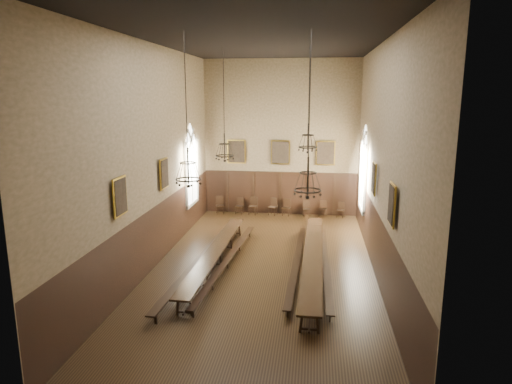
% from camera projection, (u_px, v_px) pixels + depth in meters
% --- Properties ---
extents(floor, '(9.00, 18.00, 0.02)m').
position_uv_depth(floor, '(263.00, 269.00, 18.71)').
color(floor, black).
rests_on(floor, ground).
extents(ceiling, '(9.00, 18.00, 0.02)m').
position_uv_depth(ceiling, '(264.00, 39.00, 16.81)').
color(ceiling, black).
rests_on(ceiling, ground).
extents(wall_back, '(9.00, 0.02, 9.00)m').
position_uv_depth(wall_back, '(281.00, 138.00, 26.50)').
color(wall_back, '#8E7557').
rests_on(wall_back, ground).
extents(wall_front, '(9.00, 0.02, 9.00)m').
position_uv_depth(wall_front, '(212.00, 224.00, 9.02)').
color(wall_front, '#8E7557').
rests_on(wall_front, ground).
extents(wall_left, '(0.02, 18.00, 9.00)m').
position_uv_depth(wall_left, '(152.00, 158.00, 18.33)').
color(wall_left, '#8E7557').
rests_on(wall_left, ground).
extents(wall_right, '(0.02, 18.00, 9.00)m').
position_uv_depth(wall_right, '(382.00, 162.00, 17.19)').
color(wall_right, '#8E7557').
rests_on(wall_right, ground).
extents(wainscot_panelling, '(9.00, 18.00, 2.50)m').
position_uv_depth(wainscot_panelling, '(263.00, 240.00, 18.44)').
color(wainscot_panelling, black).
rests_on(wainscot_panelling, floor).
extents(table_left, '(0.85, 9.63, 0.75)m').
position_uv_depth(table_left, '(216.00, 258.00, 18.88)').
color(table_left, black).
rests_on(table_left, floor).
extents(table_right, '(0.89, 10.64, 0.83)m').
position_uv_depth(table_right, '(313.00, 263.00, 18.21)').
color(table_right, black).
rests_on(table_right, floor).
extents(bench_left_outer, '(0.91, 10.62, 0.48)m').
position_uv_depth(bench_left_outer, '(202.00, 260.00, 18.85)').
color(bench_left_outer, black).
rests_on(bench_left_outer, floor).
extents(bench_left_inner, '(0.91, 9.38, 0.42)m').
position_uv_depth(bench_left_inner, '(228.00, 262.00, 18.70)').
color(bench_left_inner, black).
rests_on(bench_left_inner, floor).
extents(bench_right_inner, '(0.53, 9.08, 0.41)m').
position_uv_depth(bench_right_inner, '(297.00, 263.00, 18.63)').
color(bench_right_inner, black).
rests_on(bench_right_inner, floor).
extents(bench_right_outer, '(0.40, 9.14, 0.41)m').
position_uv_depth(bench_right_outer, '(325.00, 265.00, 18.36)').
color(bench_right_outer, black).
rests_on(bench_right_outer, floor).
extents(chair_0, '(0.57, 0.57, 1.04)m').
position_uv_depth(chair_0, '(220.00, 208.00, 27.30)').
color(chair_0, black).
rests_on(chair_0, floor).
extents(chair_1, '(0.51, 0.51, 0.98)m').
position_uv_depth(chair_1, '(240.00, 209.00, 27.29)').
color(chair_1, black).
rests_on(chair_1, floor).
extents(chair_2, '(0.53, 0.53, 1.04)m').
position_uv_depth(chair_2, '(253.00, 209.00, 27.12)').
color(chair_2, black).
rests_on(chair_2, floor).
extents(chair_3, '(0.56, 0.56, 1.01)m').
position_uv_depth(chair_3, '(273.00, 210.00, 27.01)').
color(chair_3, black).
rests_on(chair_3, floor).
extents(chair_4, '(0.52, 0.52, 0.99)m').
position_uv_depth(chair_4, '(286.00, 210.00, 26.90)').
color(chair_4, black).
rests_on(chair_4, floor).
extents(chair_5, '(0.47, 0.47, 0.90)m').
position_uv_depth(chair_5, '(307.00, 212.00, 26.71)').
color(chair_5, black).
rests_on(chair_5, floor).
extents(chair_6, '(0.51, 0.51, 0.96)m').
position_uv_depth(chair_6, '(323.00, 212.00, 26.67)').
color(chair_6, black).
rests_on(chair_6, floor).
extents(chair_7, '(0.51, 0.51, 0.91)m').
position_uv_depth(chair_7, '(341.00, 213.00, 26.48)').
color(chair_7, black).
rests_on(chair_7, floor).
extents(chandelier_back_left, '(0.82, 0.82, 4.83)m').
position_uv_depth(chandelier_back_left, '(224.00, 148.00, 20.31)').
color(chandelier_back_left, black).
rests_on(chandelier_back_left, ceiling).
extents(chandelier_back_right, '(0.81, 0.81, 4.37)m').
position_uv_depth(chandelier_back_right, '(308.00, 140.00, 19.62)').
color(chandelier_back_right, black).
rests_on(chandelier_back_right, ceiling).
extents(chandelier_front_left, '(0.88, 0.88, 4.98)m').
position_uv_depth(chandelier_front_left, '(188.00, 170.00, 15.46)').
color(chandelier_front_left, black).
rests_on(chandelier_front_left, ceiling).
extents(chandelier_front_right, '(0.91, 0.91, 5.27)m').
position_uv_depth(chandelier_front_right, '(308.00, 181.00, 15.06)').
color(chandelier_front_right, black).
rests_on(chandelier_front_right, ceiling).
extents(portrait_back_0, '(1.10, 0.12, 1.40)m').
position_uv_depth(portrait_back_0, '(236.00, 152.00, 26.87)').
color(portrait_back_0, '#AB8729').
rests_on(portrait_back_0, wall_back).
extents(portrait_back_1, '(1.10, 0.12, 1.40)m').
position_uv_depth(portrait_back_1, '(280.00, 152.00, 26.54)').
color(portrait_back_1, '#AB8729').
rests_on(portrait_back_1, wall_back).
extents(portrait_back_2, '(1.10, 0.12, 1.40)m').
position_uv_depth(portrait_back_2, '(326.00, 153.00, 26.21)').
color(portrait_back_2, '#AB8729').
rests_on(portrait_back_2, wall_back).
extents(portrait_left_0, '(0.12, 1.00, 1.30)m').
position_uv_depth(portrait_left_0, '(164.00, 174.00, 19.45)').
color(portrait_left_0, '#AB8729').
rests_on(portrait_left_0, wall_left).
extents(portrait_left_1, '(0.12, 1.00, 1.30)m').
position_uv_depth(portrait_left_1, '(120.00, 196.00, 15.08)').
color(portrait_left_1, '#AB8729').
rests_on(portrait_left_1, wall_left).
extents(portrait_right_0, '(0.12, 1.00, 1.30)m').
position_uv_depth(portrait_right_0, '(374.00, 178.00, 18.35)').
color(portrait_right_0, '#AB8729').
rests_on(portrait_right_0, wall_right).
extents(portrait_right_1, '(0.12, 1.00, 1.30)m').
position_uv_depth(portrait_right_1, '(392.00, 204.00, 13.99)').
color(portrait_right_1, '#AB8729').
rests_on(portrait_right_1, wall_right).
extents(window_right, '(0.20, 2.20, 4.60)m').
position_uv_depth(window_right, '(364.00, 168.00, 22.77)').
color(window_right, white).
rests_on(window_right, wall_right).
extents(window_left, '(0.20, 2.20, 4.60)m').
position_uv_depth(window_left, '(191.00, 165.00, 23.88)').
color(window_left, white).
rests_on(window_left, wall_left).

